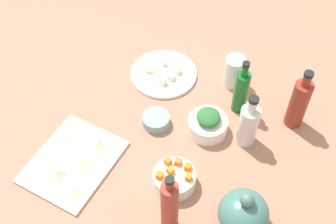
% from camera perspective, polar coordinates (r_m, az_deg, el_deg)
% --- Properties ---
extents(tabletop, '(1.90, 1.90, 0.03)m').
position_cam_1_polar(tabletop, '(1.44, 0.00, -1.64)').
color(tabletop, '#A57058').
rests_on(tabletop, ground).
extents(cutting_board, '(0.28, 0.23, 0.01)m').
position_cam_1_polar(cutting_board, '(1.36, -12.13, -6.28)').
color(cutting_board, silver).
rests_on(cutting_board, tabletop).
extents(plate_tofu, '(0.23, 0.23, 0.01)m').
position_cam_1_polar(plate_tofu, '(1.56, -0.56, 4.95)').
color(plate_tofu, white).
rests_on(plate_tofu, tabletop).
extents(bowl_greens, '(0.12, 0.12, 0.05)m').
position_cam_1_polar(bowl_greens, '(1.39, 5.13, -1.74)').
color(bowl_greens, white).
rests_on(bowl_greens, tabletop).
extents(bowl_carrots, '(0.12, 0.12, 0.05)m').
position_cam_1_polar(bowl_carrots, '(1.28, 0.82, -8.64)').
color(bowl_carrots, white).
rests_on(bowl_carrots, tabletop).
extents(bowl_small_side, '(0.09, 0.09, 0.03)m').
position_cam_1_polar(bowl_small_side, '(1.41, -1.56, -1.07)').
color(bowl_small_side, '#819B9D').
rests_on(bowl_small_side, tabletop).
extents(teapot, '(0.15, 0.13, 0.15)m').
position_cam_1_polar(teapot, '(1.20, 9.70, -12.72)').
color(teapot, '#44746B').
rests_on(teapot, tabletop).
extents(bottle_0, '(0.05, 0.05, 0.21)m').
position_cam_1_polar(bottle_0, '(1.42, 9.41, 2.69)').
color(bottle_0, '#166423').
rests_on(bottle_0, tabletop).
extents(bottle_1, '(0.06, 0.06, 0.23)m').
position_cam_1_polar(bottle_1, '(1.41, 16.52, 1.12)').
color(bottle_1, maroon).
rests_on(bottle_1, tabletop).
extents(bottle_2, '(0.06, 0.06, 0.20)m').
position_cam_1_polar(bottle_2, '(1.34, 10.31, -1.59)').
color(bottle_2, silver).
rests_on(bottle_2, tabletop).
extents(bottle_3, '(0.05, 0.05, 0.25)m').
position_cam_1_polar(bottle_3, '(1.14, 0.20, -12.14)').
color(bottle_3, maroon).
rests_on(bottle_3, tabletop).
extents(drinking_glass_0, '(0.07, 0.07, 0.11)m').
position_cam_1_polar(drinking_glass_0, '(1.51, 8.53, 5.16)').
color(drinking_glass_0, white).
rests_on(drinking_glass_0, tabletop).
extents(carrot_cube_0, '(0.02, 0.02, 0.02)m').
position_cam_1_polar(carrot_cube_0, '(1.23, 0.27, -8.75)').
color(carrot_cube_0, orange).
rests_on(carrot_cube_0, bowl_carrots).
extents(carrot_cube_1, '(0.02, 0.02, 0.02)m').
position_cam_1_polar(carrot_cube_1, '(1.24, 2.66, -8.39)').
color(carrot_cube_1, orange).
rests_on(carrot_cube_1, bowl_carrots).
extents(carrot_cube_2, '(0.02, 0.02, 0.02)m').
position_cam_1_polar(carrot_cube_2, '(1.25, 0.32, -7.58)').
color(carrot_cube_2, orange).
rests_on(carrot_cube_2, bowl_carrots).
extents(carrot_cube_3, '(0.02, 0.02, 0.02)m').
position_cam_1_polar(carrot_cube_3, '(1.27, 1.31, -6.44)').
color(carrot_cube_3, orange).
rests_on(carrot_cube_3, bowl_carrots).
extents(carrot_cube_4, '(0.02, 0.02, 0.02)m').
position_cam_1_polar(carrot_cube_4, '(1.24, -1.10, -8.15)').
color(carrot_cube_4, orange).
rests_on(carrot_cube_4, bowl_carrots).
extents(carrot_cube_5, '(0.02, 0.02, 0.02)m').
position_cam_1_polar(carrot_cube_5, '(1.26, 2.58, -7.09)').
color(carrot_cube_5, orange).
rests_on(carrot_cube_5, bowl_carrots).
extents(carrot_cube_6, '(0.02, 0.02, 0.02)m').
position_cam_1_polar(carrot_cube_6, '(1.27, -0.01, -6.41)').
color(carrot_cube_6, orange).
rests_on(carrot_cube_6, bowl_carrots).
extents(chopped_greens_mound, '(0.11, 0.10, 0.03)m').
position_cam_1_polar(chopped_greens_mound, '(1.36, 5.25, -0.64)').
color(chopped_greens_mound, '#2D6B32').
rests_on(chopped_greens_mound, bowl_greens).
extents(tofu_cube_0, '(0.03, 0.03, 0.02)m').
position_cam_1_polar(tofu_cube_0, '(1.58, -0.65, 6.46)').
color(tofu_cube_0, white).
rests_on(tofu_cube_0, plate_tofu).
extents(tofu_cube_1, '(0.03, 0.03, 0.02)m').
position_cam_1_polar(tofu_cube_1, '(1.53, 0.42, 4.60)').
color(tofu_cube_1, white).
rests_on(tofu_cube_1, plate_tofu).
extents(tofu_cube_2, '(0.03, 0.03, 0.02)m').
position_cam_1_polar(tofu_cube_2, '(1.54, -1.34, 5.03)').
color(tofu_cube_2, white).
rests_on(tofu_cube_2, plate_tofu).
extents(tofu_cube_3, '(0.02, 0.02, 0.02)m').
position_cam_1_polar(tofu_cube_3, '(1.55, 1.25, 5.41)').
color(tofu_cube_3, white).
rests_on(tofu_cube_3, plate_tofu).
extents(tofu_cube_4, '(0.03, 0.03, 0.02)m').
position_cam_1_polar(tofu_cube_4, '(1.55, -2.46, 5.59)').
color(tofu_cube_4, white).
rests_on(tofu_cube_4, plate_tofu).
extents(tofu_cube_5, '(0.02, 0.02, 0.02)m').
position_cam_1_polar(tofu_cube_5, '(1.51, -0.64, 3.99)').
color(tofu_cube_5, white).
rests_on(tofu_cube_5, plate_tofu).
extents(dumpling_0, '(0.06, 0.06, 0.03)m').
position_cam_1_polar(dumpling_0, '(1.34, -10.91, -6.14)').
color(dumpling_0, beige).
rests_on(dumpling_0, cutting_board).
extents(dumpling_1, '(0.06, 0.06, 0.03)m').
position_cam_1_polar(dumpling_1, '(1.33, -14.02, -7.68)').
color(dumpling_1, beige).
rests_on(dumpling_1, cutting_board).
extents(dumpling_2, '(0.05, 0.05, 0.03)m').
position_cam_1_polar(dumpling_2, '(1.36, -8.97, -3.96)').
color(dumpling_2, beige).
rests_on(dumpling_2, cutting_board).
extents(dumpling_3, '(0.07, 0.07, 0.02)m').
position_cam_1_polar(dumpling_3, '(1.40, -12.81, -2.84)').
color(dumpling_3, beige).
rests_on(dumpling_3, cutting_board).
extents(dumpling_4, '(0.06, 0.06, 0.02)m').
position_cam_1_polar(dumpling_4, '(1.29, -11.90, -9.72)').
color(dumpling_4, beige).
rests_on(dumpling_4, cutting_board).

